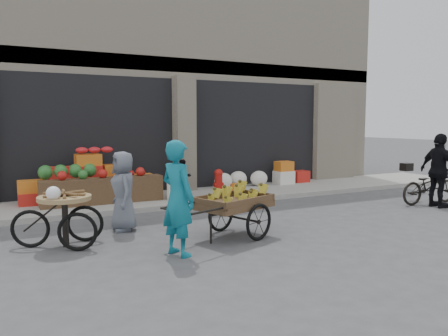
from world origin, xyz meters
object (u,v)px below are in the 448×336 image
vendor_woman (178,198)px  tricycle_cart (64,212)px  banana_cart (232,201)px  vendor_grey (123,191)px  pineapple_bin (178,190)px  bicycle (429,186)px  seated_person (183,177)px  orange_bucket (237,190)px  fire_hydrant (218,182)px  cyclist (439,171)px

vendor_woman → tricycle_cart: size_ratio=1.21×
banana_cart → tricycle_cart: bearing=145.5°
vendor_grey → pineapple_bin: bearing=138.4°
vendor_woman → bicycle: (7.06, 1.09, -0.43)m
banana_cart → bicycle: (5.86, 0.59, -0.21)m
seated_person → tricycle_cart: 4.63m
seated_person → vendor_woman: vendor_woman is taller
tricycle_cart → bicycle: tricycle_cart is taller
orange_bucket → tricycle_cart: bearing=-151.2°
orange_bucket → vendor_grey: bearing=-151.4°
fire_hydrant → bicycle: (4.48, -2.72, -0.05)m
tricycle_cart → cyclist: (8.33, -0.57, 0.31)m
seated_person → vendor_grey: bearing=-141.0°
tricycle_cart → cyclist: bearing=17.1°
vendor_grey → cyclist: (7.20, -1.20, 0.14)m
pineapple_bin → fire_hydrant: bearing=-2.6°
pineapple_bin → banana_cart: 3.38m
fire_hydrant → cyclist: cyclist is taller
bicycle → vendor_grey: bearing=87.7°
pineapple_bin → vendor_grey: bearing=-132.9°
fire_hydrant → banana_cart: bearing=-112.7°
orange_bucket → bicycle: bearing=-33.9°
vendor_grey → bicycle: size_ratio=0.86×
vendor_woman → pineapple_bin: bearing=-39.9°
banana_cart → bicycle: size_ratio=1.35×
vendor_grey → cyclist: cyclist is taller
fire_hydrant → bicycle: size_ratio=0.41×
cyclist → tricycle_cart: bearing=90.0°
orange_bucket → bicycle: bicycle is taller
bicycle → vendor_woman: bearing=102.7°
pineapple_bin → cyclist: size_ratio=0.30×
fire_hydrant → seated_person: 0.96m
tricycle_cart → orange_bucket: bearing=49.8°
orange_bucket → cyclist: (3.78, -3.07, 0.61)m
fire_hydrant → tricycle_cart: 4.79m
seated_person → vendor_grey: size_ratio=0.63×
fire_hydrant → vendor_grey: vendor_grey is taller
cyclist → vendor_woman: bearing=99.7°
pineapple_bin → banana_cart: banana_cart is taller
cyclist → seated_person: bearing=56.8°
vendor_grey → cyclist: 7.31m
pineapple_bin → tricycle_cart: 3.94m
seated_person → bicycle: size_ratio=0.54×
bicycle → banana_cart: bearing=99.6°
pineapple_bin → orange_bucket: pineapple_bin is taller
orange_bucket → cyclist: bearing=-39.1°
tricycle_cart → bicycle: size_ratio=0.84×
fire_hydrant → vendor_grey: bearing=-146.8°
vendor_grey → bicycle: (7.40, -0.80, -0.29)m
seated_person → cyclist: size_ratio=0.53×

